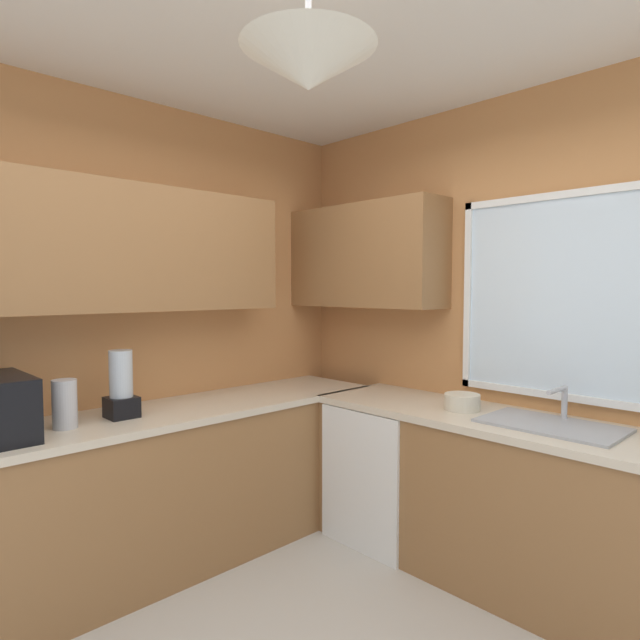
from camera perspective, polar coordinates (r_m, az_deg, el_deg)
name	(u,v)px	position (r m, az deg, el deg)	size (l,w,h in m)	color
room_shell	(276,229)	(2.66, -4.76, 9.81)	(3.67, 3.66, 2.76)	#C6844C
counter_run_left	(125,499)	(3.18, -20.33, -17.66)	(0.65, 3.27, 0.89)	olive
counter_run_back	(552,515)	(3.04, 23.79, -18.70)	(2.76, 0.65, 0.89)	olive
dishwasher	(389,470)	(3.51, 7.44, -15.80)	(0.60, 0.60, 0.85)	white
kettle	(65,404)	(2.90, -25.89, -8.17)	(0.12, 0.12, 0.24)	#B7B7BC
sink_assembly	(552,424)	(2.92, 23.75, -10.28)	(0.65, 0.40, 0.19)	#9EA0A5
bowl	(462,402)	(3.12, 15.12, -8.54)	(0.20, 0.20, 0.09)	beige
blender_appliance	(121,387)	(3.01, -20.70, -6.83)	(0.15, 0.15, 0.36)	black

